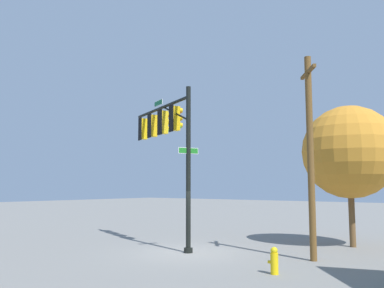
% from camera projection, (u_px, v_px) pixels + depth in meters
% --- Properties ---
extents(ground_plane, '(120.00, 120.00, 0.00)m').
position_uv_depth(ground_plane, '(188.00, 253.00, 16.56)').
color(ground_plane, slate).
extents(signal_pole_assembly, '(5.45, 2.78, 6.93)m').
position_uv_depth(signal_pole_assembly, '(166.00, 133.00, 19.14)').
color(signal_pole_assembly, black).
rests_on(signal_pole_assembly, ground_plane).
extents(utility_pole, '(1.18, 1.51, 7.63)m').
position_uv_depth(utility_pole, '(310.00, 152.00, 15.15)').
color(utility_pole, brown).
rests_on(utility_pole, ground_plane).
extents(fire_hydrant, '(0.33, 0.24, 0.83)m').
position_uv_depth(fire_hydrant, '(274.00, 261.00, 12.52)').
color(fire_hydrant, yellow).
rests_on(fire_hydrant, ground_plane).
extents(tree_near, '(4.25, 4.25, 6.40)m').
position_uv_depth(tree_near, '(349.00, 152.00, 18.58)').
color(tree_near, brown).
rests_on(tree_near, ground_plane).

